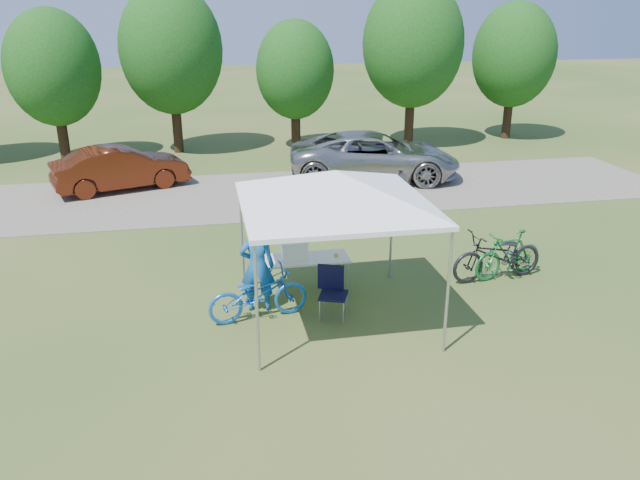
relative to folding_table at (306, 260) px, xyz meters
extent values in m
plane|color=#2D5119|center=(0.30, -1.23, -0.64)|extent=(100.00, 100.00, 0.00)
cube|color=gray|center=(0.30, 6.77, -0.63)|extent=(24.00, 5.00, 0.02)
cylinder|color=#A5A5AA|center=(-1.20, -2.73, 0.41)|extent=(0.05, 0.05, 2.10)
cylinder|color=#A5A5AA|center=(1.80, -2.73, 0.41)|extent=(0.05, 0.05, 2.10)
cylinder|color=#A5A5AA|center=(-1.20, 0.27, 0.41)|extent=(0.05, 0.05, 2.10)
cylinder|color=#A5A5AA|center=(1.80, 0.27, 0.41)|extent=(0.05, 0.05, 2.10)
cube|color=white|center=(0.30, -1.23, 1.50)|extent=(3.15, 3.15, 0.08)
pyramid|color=white|center=(0.30, -1.23, 2.09)|extent=(4.53, 4.53, 0.55)
cylinder|color=#382314|center=(-6.70, 12.47, 0.23)|extent=(0.36, 0.36, 1.75)
ellipsoid|color=#144711|center=(-6.70, 12.47, 2.61)|extent=(3.20, 3.20, 4.00)
cylinder|color=#382314|center=(-2.70, 13.07, 0.37)|extent=(0.36, 0.36, 2.03)
ellipsoid|color=#144711|center=(-2.70, 13.07, 3.13)|extent=(3.71, 3.71, 4.64)
cylinder|color=#382314|center=(1.80, 12.87, 0.16)|extent=(0.36, 0.36, 1.61)
ellipsoid|color=#144711|center=(1.80, 12.87, 2.35)|extent=(2.94, 2.94, 3.68)
cylinder|color=#382314|center=(6.30, 12.57, 0.41)|extent=(0.36, 0.36, 2.10)
ellipsoid|color=#144711|center=(6.30, 12.57, 3.26)|extent=(3.84, 3.84, 4.80)
cylinder|color=#382314|center=(10.80, 13.17, 0.27)|extent=(0.36, 0.36, 1.82)
ellipsoid|color=#144711|center=(10.80, 13.17, 2.74)|extent=(3.33, 3.33, 4.16)
cube|color=white|center=(0.00, 0.00, 0.02)|extent=(1.67, 0.69, 0.04)
cylinder|color=#A5A5AA|center=(-0.79, -0.30, -0.32)|extent=(0.04, 0.04, 0.65)
cylinder|color=#A5A5AA|center=(0.79, -0.30, -0.32)|extent=(0.04, 0.04, 0.65)
cylinder|color=#A5A5AA|center=(-0.79, 0.30, -0.32)|extent=(0.04, 0.04, 0.65)
cylinder|color=#A5A5AA|center=(0.79, 0.30, -0.32)|extent=(0.04, 0.04, 0.65)
cube|color=black|center=(0.28, -1.25, -0.20)|extent=(0.62, 0.62, 0.04)
cube|color=black|center=(0.28, -1.01, 0.06)|extent=(0.46, 0.21, 0.48)
cylinder|color=#A5A5AA|center=(0.07, -1.46, -0.43)|extent=(0.02, 0.02, 0.42)
cylinder|color=#A5A5AA|center=(0.50, -1.46, -0.43)|extent=(0.02, 0.02, 0.42)
cylinder|color=#A5A5AA|center=(0.07, -1.03, -0.43)|extent=(0.02, 0.02, 0.42)
cylinder|color=#A5A5AA|center=(0.50, -1.03, -0.43)|extent=(0.02, 0.02, 0.42)
cube|color=white|center=(-0.23, 0.00, 0.21)|extent=(0.49, 0.33, 0.33)
cube|color=white|center=(-0.23, 0.00, 0.39)|extent=(0.51, 0.35, 0.04)
cylinder|color=gold|center=(0.59, -0.05, 0.07)|extent=(0.08, 0.08, 0.06)
imported|color=#1557AA|center=(-1.00, -0.66, 0.22)|extent=(0.67, 0.48, 1.72)
imported|color=blue|center=(-1.03, -1.02, -0.17)|extent=(1.89, 0.94, 0.95)
imported|color=#186F35|center=(4.19, -0.16, -0.15)|extent=(1.71, 0.84, 0.99)
imported|color=black|center=(3.91, -0.24, -0.12)|extent=(2.05, 0.91, 1.05)
imported|color=#A5A4A0|center=(3.56, 7.81, 0.12)|extent=(5.77, 3.56, 1.49)
imported|color=#521E0D|center=(-4.29, 8.11, 0.03)|extent=(4.19, 2.61, 1.30)
camera|label=1|loc=(-1.85, -11.05, 4.66)|focal=35.00mm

